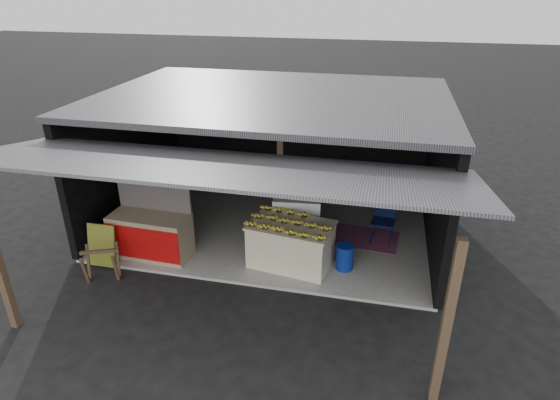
% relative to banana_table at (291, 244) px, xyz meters
% --- Properties ---
extents(ground, '(80.00, 80.00, 0.00)m').
position_rel_banana_table_xyz_m(ground, '(-0.75, -0.84, -0.50)').
color(ground, black).
rests_on(ground, ground).
extents(concrete_slab, '(7.00, 5.00, 0.06)m').
position_rel_banana_table_xyz_m(concrete_slab, '(-0.75, 1.66, -0.47)').
color(concrete_slab, gray).
rests_on(concrete_slab, ground).
extents(shophouse, '(7.40, 7.29, 3.02)m').
position_rel_banana_table_xyz_m(shophouse, '(-0.75, 1.97, 1.60)').
color(shophouse, black).
rests_on(shophouse, ground).
extents(banana_table, '(1.73, 1.21, 0.88)m').
position_rel_banana_table_xyz_m(banana_table, '(0.00, 0.00, 0.00)').
color(banana_table, silver).
rests_on(banana_table, concrete_slab).
extents(banana_pile, '(1.59, 1.10, 0.17)m').
position_rel_banana_table_xyz_m(banana_pile, '(0.00, 0.00, 0.53)').
color(banana_pile, gold).
rests_on(banana_pile, banana_table).
extents(white_crate, '(1.04, 0.76, 1.08)m').
position_rel_banana_table_xyz_m(white_crate, '(-0.05, 0.86, 0.10)').
color(white_crate, white).
rests_on(white_crate, concrete_slab).
extents(neighbor_stall, '(1.61, 0.78, 1.63)m').
position_rel_banana_table_xyz_m(neighbor_stall, '(-2.82, -0.28, 0.05)').
color(neighbor_stall, '#998466').
rests_on(neighbor_stall, concrete_slab).
extents(green_signboard, '(0.57, 0.21, 0.85)m').
position_rel_banana_table_xyz_m(green_signboard, '(-3.59, -0.84, -0.01)').
color(green_signboard, black).
rests_on(green_signboard, concrete_slab).
extents(sawhorse, '(0.77, 0.76, 0.66)m').
position_rel_banana_table_xyz_m(sawhorse, '(-3.36, -1.26, -0.09)').
color(sawhorse, brown).
rests_on(sawhorse, ground).
extents(water_barrel, '(0.33, 0.33, 0.49)m').
position_rel_banana_table_xyz_m(water_barrel, '(1.05, 0.06, -0.20)').
color(water_barrel, navy).
rests_on(water_barrel, concrete_slab).
extents(plastic_chair, '(0.52, 0.52, 0.99)m').
position_rel_banana_table_xyz_m(plastic_chair, '(1.74, 1.36, 0.14)').
color(plastic_chair, black).
rests_on(plastic_chair, concrete_slab).
extents(magenta_rug, '(1.59, 1.14, 0.01)m').
position_rel_banana_table_xyz_m(magenta_rug, '(1.33, 1.34, -0.44)').
color(magenta_rug, maroon).
rests_on(magenta_rug, concrete_slab).
extents(picture_frames, '(1.62, 0.04, 0.46)m').
position_rel_banana_table_xyz_m(picture_frames, '(-0.92, 4.05, 1.43)').
color(picture_frames, black).
rests_on(picture_frames, shophouse).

